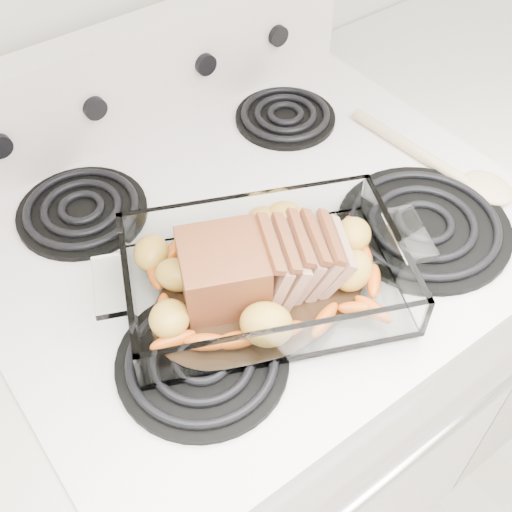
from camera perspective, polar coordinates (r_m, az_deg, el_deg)
electric_range at (r=1.30m, az=-0.36°, el=-10.98°), size 0.78×0.70×1.12m
counter_right at (r=1.64m, az=18.79°, el=1.39°), size 0.58×0.68×0.93m
baking_dish at (r=0.83m, az=0.83°, el=-2.19°), size 0.35×0.23×0.07m
pork_roast at (r=0.79m, az=-0.35°, el=-1.54°), size 0.21×0.10×0.08m
roast_vegetables at (r=0.84m, az=-0.86°, el=-0.38°), size 0.35×0.19×0.04m
wooden_spoon at (r=1.05m, az=17.06°, el=7.36°), size 0.08×0.30×0.02m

